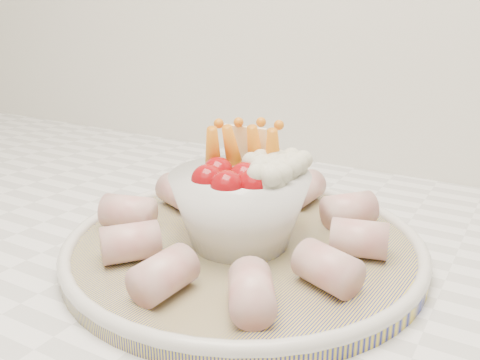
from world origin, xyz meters
The scene contains 3 objects.
serving_platter centered at (-0.17, 1.44, 0.93)m, with size 0.35×0.35×0.02m.
veggie_bowl centered at (-0.17, 1.43, 0.98)m, with size 0.13×0.13×0.11m.
cured_meat_rolls centered at (-0.17, 1.44, 0.95)m, with size 0.27×0.28×0.03m.
Camera 1 is at (0.05, 1.05, 1.15)m, focal length 40.00 mm.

